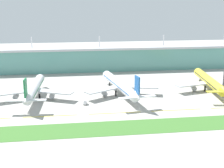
{
  "coord_description": "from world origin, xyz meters",
  "views": [
    {
      "loc": [
        -26.84,
        -162.3,
        57.95
      ],
      "look_at": [
        0.21,
        30.36,
        7.0
      ],
      "focal_mm": 50.92,
      "sensor_mm": 36.0,
      "label": 1
    }
  ],
  "objects": [
    {
      "name": "airliner_far",
      "position": [
        65.6,
        30.44,
        6.45
      ],
      "size": [
        48.37,
        65.3,
        18.9
      ],
      "color": "yellow",
      "rests_on": "ground"
    },
    {
      "name": "taxiway_stripe_mid_east",
      "position": [
        31.0,
        -4.19,
        0.02
      ],
      "size": [
        28.0,
        0.7,
        0.04
      ],
      "primitive_type": "cube",
      "color": "yellow",
      "rests_on": "ground"
    },
    {
      "name": "taxiway_stripe_centre",
      "position": [
        -3.0,
        -4.19,
        0.02
      ],
      "size": [
        28.0,
        0.7,
        0.04
      ],
      "primitive_type": "cube",
      "color": "yellow",
      "rests_on": "ground"
    },
    {
      "name": "airliner_middle",
      "position": [
        5.09,
        28.92,
        6.45
      ],
      "size": [
        48.22,
        68.73,
        18.9
      ],
      "color": "white",
      "rests_on": "ground"
    },
    {
      "name": "airliner_near",
      "position": [
        -47.88,
        27.63,
        6.45
      ],
      "size": [
        48.71,
        61.13,
        18.9
      ],
      "color": "silver",
      "rests_on": "ground"
    },
    {
      "name": "taxiway_stripe_mid_west",
      "position": [
        -37.0,
        -4.19,
        0.02
      ],
      "size": [
        28.0,
        0.7,
        0.04
      ],
      "primitive_type": "cube",
      "color": "yellow",
      "rests_on": "ground"
    },
    {
      "name": "baggage_cart",
      "position": [
        -17.94,
        12.75,
        1.26
      ],
      "size": [
        2.34,
        3.78,
        2.48
      ],
      "color": "silver",
      "rests_on": "ground"
    },
    {
      "name": "ground_plane",
      "position": [
        0.0,
        0.0,
        0.0
      ],
      "size": [
        600.0,
        600.0,
        0.0
      ],
      "primitive_type": "plane",
      "color": "#A8A59E"
    },
    {
      "name": "grass_verge",
      "position": [
        0.0,
        -24.65,
        0.05
      ],
      "size": [
        300.0,
        18.0,
        0.1
      ],
      "primitive_type": "cube",
      "color": "#3D702D",
      "rests_on": "ground"
    },
    {
      "name": "terminal_building",
      "position": [
        -0.0,
        110.52,
        10.4
      ],
      "size": [
        288.0,
        34.0,
        29.39
      ],
      "color": "#5B9E93",
      "rests_on": "ground"
    }
  ]
}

